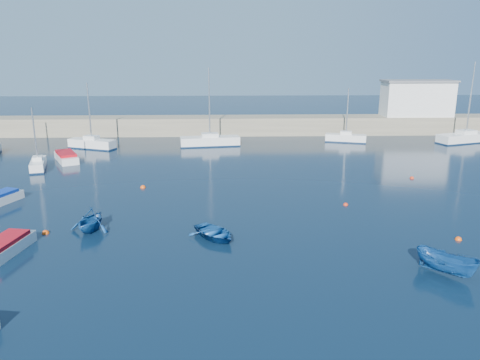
{
  "coord_description": "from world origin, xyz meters",
  "views": [
    {
      "loc": [
        1.27,
        -23.37,
        11.88
      ],
      "look_at": [
        2.52,
        14.07,
        1.6
      ],
      "focal_mm": 35.0,
      "sensor_mm": 36.0,
      "label": 1
    }
  ],
  "objects_px": {
    "sailboat_6": "(210,141)",
    "dinghy_left": "(90,220)",
    "harbor_office": "(417,99)",
    "motorboat_0": "(5,247)",
    "sailboat_3": "(38,164)",
    "motorboat_2": "(66,157)",
    "motorboat_1": "(0,198)",
    "dinghy_right": "(446,263)",
    "sailboat_8": "(466,138)",
    "sailboat_7": "(346,138)",
    "sailboat_5": "(92,143)",
    "dinghy_center": "(215,233)"
  },
  "relations": [
    {
      "from": "harbor_office",
      "to": "dinghy_left",
      "type": "relative_size",
      "value": 3.21
    },
    {
      "from": "sailboat_7",
      "to": "motorboat_0",
      "type": "relative_size",
      "value": 1.58
    },
    {
      "from": "sailboat_8",
      "to": "motorboat_1",
      "type": "bearing_deg",
      "value": 97.41
    },
    {
      "from": "harbor_office",
      "to": "sailboat_7",
      "type": "xyz_separation_m",
      "value": [
        -12.22,
        -6.96,
        -4.5
      ]
    },
    {
      "from": "motorboat_2",
      "to": "sailboat_3",
      "type": "bearing_deg",
      "value": -143.42
    },
    {
      "from": "sailboat_3",
      "to": "motorboat_2",
      "type": "height_order",
      "value": "sailboat_3"
    },
    {
      "from": "harbor_office",
      "to": "motorboat_2",
      "type": "height_order",
      "value": "harbor_office"
    },
    {
      "from": "dinghy_left",
      "to": "dinghy_right",
      "type": "height_order",
      "value": "dinghy_left"
    },
    {
      "from": "sailboat_3",
      "to": "motorboat_1",
      "type": "height_order",
      "value": "sailboat_3"
    },
    {
      "from": "sailboat_3",
      "to": "dinghy_right",
      "type": "relative_size",
      "value": 1.84
    },
    {
      "from": "sailboat_8",
      "to": "dinghy_right",
      "type": "height_order",
      "value": "sailboat_8"
    },
    {
      "from": "sailboat_8",
      "to": "motorboat_0",
      "type": "height_order",
      "value": "sailboat_8"
    },
    {
      "from": "sailboat_3",
      "to": "sailboat_8",
      "type": "relative_size",
      "value": 0.6
    },
    {
      "from": "sailboat_3",
      "to": "sailboat_7",
      "type": "xyz_separation_m",
      "value": [
        36.09,
        14.1,
        0.05
      ]
    },
    {
      "from": "sailboat_6",
      "to": "dinghy_left",
      "type": "bearing_deg",
      "value": 158.23
    },
    {
      "from": "sailboat_3",
      "to": "dinghy_right",
      "type": "distance_m",
      "value": 40.48
    },
    {
      "from": "motorboat_1",
      "to": "motorboat_0",
      "type": "bearing_deg",
      "value": -43.52
    },
    {
      "from": "sailboat_6",
      "to": "dinghy_center",
      "type": "relative_size",
      "value": 2.8
    },
    {
      "from": "sailboat_3",
      "to": "motorboat_0",
      "type": "xyz_separation_m",
      "value": [
        6.15,
        -21.56,
        -0.08
      ]
    },
    {
      "from": "dinghy_left",
      "to": "sailboat_7",
      "type": "bearing_deg",
      "value": 64.02
    },
    {
      "from": "sailboat_5",
      "to": "sailboat_8",
      "type": "relative_size",
      "value": 0.77
    },
    {
      "from": "harbor_office",
      "to": "motorboat_0",
      "type": "relative_size",
      "value": 2.17
    },
    {
      "from": "dinghy_center",
      "to": "dinghy_right",
      "type": "bearing_deg",
      "value": -60.77
    },
    {
      "from": "sailboat_5",
      "to": "sailboat_8",
      "type": "height_order",
      "value": "sailboat_8"
    },
    {
      "from": "harbor_office",
      "to": "sailboat_3",
      "type": "xyz_separation_m",
      "value": [
        -48.3,
        -21.06,
        -4.56
      ]
    },
    {
      "from": "sailboat_5",
      "to": "motorboat_2",
      "type": "relative_size",
      "value": 1.53
    },
    {
      "from": "harbor_office",
      "to": "sailboat_8",
      "type": "bearing_deg",
      "value": -62.97
    },
    {
      "from": "motorboat_0",
      "to": "motorboat_1",
      "type": "xyz_separation_m",
      "value": [
        -4.83,
        9.97,
        -0.02
      ]
    },
    {
      "from": "sailboat_3",
      "to": "sailboat_5",
      "type": "distance_m",
      "value": 11.16
    },
    {
      "from": "motorboat_1",
      "to": "sailboat_6",
      "type": "bearing_deg",
      "value": 76.03
    },
    {
      "from": "sailboat_8",
      "to": "motorboat_1",
      "type": "height_order",
      "value": "sailboat_8"
    },
    {
      "from": "sailboat_3",
      "to": "motorboat_0",
      "type": "height_order",
      "value": "sailboat_3"
    },
    {
      "from": "dinghy_center",
      "to": "dinghy_left",
      "type": "xyz_separation_m",
      "value": [
        -8.51,
        1.59,
        0.45
      ]
    },
    {
      "from": "harbor_office",
      "to": "sailboat_7",
      "type": "bearing_deg",
      "value": -150.33
    },
    {
      "from": "harbor_office",
      "to": "dinghy_left",
      "type": "height_order",
      "value": "harbor_office"
    },
    {
      "from": "harbor_office",
      "to": "dinghy_right",
      "type": "xyz_separation_m",
      "value": [
        -16.59,
        -46.23,
        -4.43
      ]
    },
    {
      "from": "sailboat_5",
      "to": "sailboat_7",
      "type": "height_order",
      "value": "sailboat_5"
    },
    {
      "from": "motorboat_1",
      "to": "dinghy_right",
      "type": "bearing_deg",
      "value": -3.42
    },
    {
      "from": "motorboat_0",
      "to": "dinghy_center",
      "type": "distance_m",
      "value": 12.87
    },
    {
      "from": "harbor_office",
      "to": "sailboat_6",
      "type": "bearing_deg",
      "value": -163.63
    },
    {
      "from": "sailboat_7",
      "to": "harbor_office",
      "type": "bearing_deg",
      "value": -43.21
    },
    {
      "from": "motorboat_0",
      "to": "dinghy_right",
      "type": "bearing_deg",
      "value": 1.51
    },
    {
      "from": "harbor_office",
      "to": "motorboat_1",
      "type": "relative_size",
      "value": 2.46
    },
    {
      "from": "sailboat_7",
      "to": "sailboat_6",
      "type": "bearing_deg",
      "value": 113.44
    },
    {
      "from": "sailboat_6",
      "to": "dinghy_center",
      "type": "xyz_separation_m",
      "value": [
        1.2,
        -31.6,
        -0.3
      ]
    },
    {
      "from": "sailboat_8",
      "to": "motorboat_0",
      "type": "distance_m",
      "value": 57.8
    },
    {
      "from": "dinghy_right",
      "to": "motorboat_0",
      "type": "bearing_deg",
      "value": 130.38
    },
    {
      "from": "sailboat_3",
      "to": "sailboat_8",
      "type": "height_order",
      "value": "sailboat_8"
    },
    {
      "from": "sailboat_7",
      "to": "dinghy_center",
      "type": "height_order",
      "value": "sailboat_7"
    },
    {
      "from": "motorboat_0",
      "to": "dinghy_right",
      "type": "relative_size",
      "value": 1.32
    }
  ]
}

